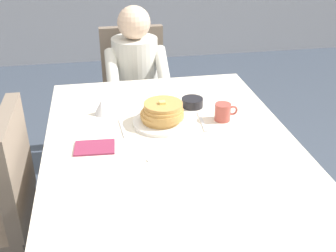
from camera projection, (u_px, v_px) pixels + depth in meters
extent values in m
cube|color=silver|center=(171.00, 145.00, 1.79)|extent=(1.10, 1.50, 0.04)
cube|color=silver|center=(149.00, 99.00, 2.50)|extent=(1.10, 0.01, 0.18)
cube|color=silver|center=(45.00, 179.00, 1.76)|extent=(0.01, 1.50, 0.18)
cube|color=silver|center=(286.00, 154.00, 1.93)|extent=(0.01, 1.50, 0.18)
cylinder|color=brown|center=(75.00, 149.00, 2.48)|extent=(0.07, 0.07, 0.70)
cylinder|color=brown|center=(223.00, 135.00, 2.62)|extent=(0.07, 0.07, 0.70)
cube|color=#7A6B5B|center=(137.00, 105.00, 2.85)|extent=(0.44, 0.44, 0.05)
cube|color=#7A6B5B|center=(132.00, 60.00, 2.90)|extent=(0.44, 0.06, 0.48)
cylinder|color=#2D2319|center=(166.00, 143.00, 2.83)|extent=(0.04, 0.04, 0.40)
cylinder|color=#2D2319|center=(114.00, 148.00, 2.78)|extent=(0.04, 0.04, 0.40)
cylinder|color=#2D2319|center=(158.00, 120.00, 3.14)|extent=(0.04, 0.04, 0.40)
cylinder|color=#2D2319|center=(112.00, 124.00, 3.09)|extent=(0.04, 0.04, 0.40)
cylinder|color=silver|center=(136.00, 72.00, 2.72)|extent=(0.30, 0.30, 0.46)
sphere|color=beige|center=(134.00, 23.00, 2.54)|extent=(0.21, 0.21, 0.21)
cylinder|color=silver|center=(162.00, 68.00, 2.59)|extent=(0.08, 0.29, 0.23)
cylinder|color=silver|center=(112.00, 71.00, 2.54)|extent=(0.08, 0.29, 0.23)
cylinder|color=#383D51|center=(152.00, 143.00, 2.79)|extent=(0.10, 0.10, 0.45)
cylinder|color=#383D51|center=(129.00, 145.00, 2.76)|extent=(0.10, 0.10, 0.45)
cube|color=#7A6B5B|center=(15.00, 166.00, 1.70)|extent=(0.06, 0.44, 0.48)
cylinder|color=#2D2319|center=(33.00, 226.00, 2.09)|extent=(0.04, 0.04, 0.40)
cylinder|color=white|center=(162.00, 122.00, 1.93)|extent=(0.28, 0.28, 0.02)
cylinder|color=tan|center=(161.00, 119.00, 1.92)|extent=(0.18, 0.18, 0.02)
cylinder|color=tan|center=(162.00, 115.00, 1.92)|extent=(0.21, 0.21, 0.02)
cylinder|color=tan|center=(163.00, 112.00, 1.90)|extent=(0.19, 0.19, 0.02)
cylinder|color=tan|center=(163.00, 109.00, 1.89)|extent=(0.18, 0.18, 0.01)
cylinder|color=tan|center=(163.00, 105.00, 1.89)|extent=(0.18, 0.18, 0.02)
cube|color=#F4E072|center=(162.00, 102.00, 1.88)|extent=(0.03, 0.03, 0.01)
cylinder|color=#B24C42|center=(223.00, 112.00, 1.95)|extent=(0.08, 0.08, 0.08)
torus|color=#B24C42|center=(233.00, 110.00, 1.95)|extent=(0.05, 0.01, 0.05)
cylinder|color=black|center=(192.00, 102.00, 2.09)|extent=(0.11, 0.11, 0.04)
cone|color=silver|center=(102.00, 107.00, 2.01)|extent=(0.08, 0.08, 0.07)
cube|color=silver|center=(123.00, 129.00, 1.88)|extent=(0.03, 0.18, 0.00)
cube|color=silver|center=(202.00, 122.00, 1.94)|extent=(0.03, 0.20, 0.00)
cube|color=silver|center=(164.00, 157.00, 1.67)|extent=(0.15, 0.05, 0.00)
cube|color=#8C2D4C|center=(95.00, 148.00, 1.73)|extent=(0.18, 0.13, 0.01)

